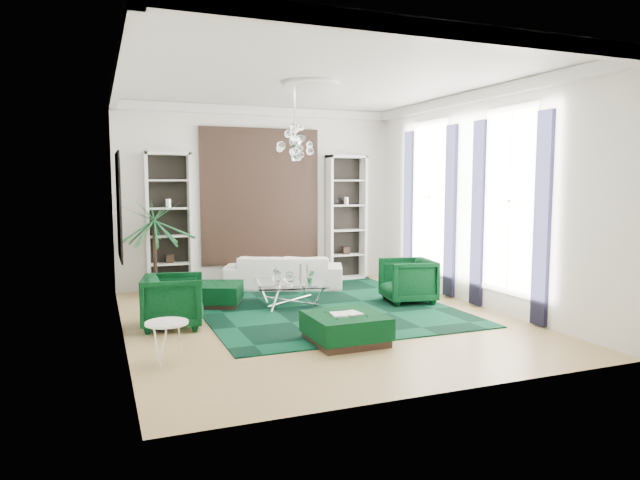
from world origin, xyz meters
name	(u,v)px	position (x,y,z in m)	size (l,w,h in m)	color
floor	(319,320)	(0.00, 0.00, -0.01)	(6.00, 7.00, 0.02)	tan
ceiling	(319,78)	(0.00, 0.00, 3.81)	(6.00, 7.00, 0.02)	white
wall_back	(260,196)	(0.00, 3.51, 1.90)	(6.00, 0.02, 3.80)	silver
wall_front	(445,213)	(0.00, -3.51, 1.90)	(6.00, 0.02, 3.80)	silver
wall_left	(118,204)	(-3.01, 0.00, 1.90)	(0.02, 7.00, 3.80)	silver
wall_right	(477,199)	(3.01, 0.00, 1.90)	(0.02, 7.00, 3.80)	silver
crown_molding	(319,86)	(0.00, 0.00, 3.70)	(6.00, 7.00, 0.18)	white
ceiling_medallion	(312,84)	(0.00, 0.30, 3.77)	(0.90, 0.90, 0.05)	white
tapestry	(261,196)	(0.00, 3.46, 1.90)	(2.50, 0.06, 2.80)	black
shelving_left	(169,222)	(-1.95, 3.31, 1.40)	(0.90, 0.38, 2.80)	white
shelving_right	(346,218)	(1.95, 3.31, 1.40)	(0.90, 0.38, 2.80)	white
painting	(120,206)	(-2.97, 0.60, 1.85)	(0.04, 1.30, 1.60)	black
window_near	(510,201)	(2.99, -0.90, 1.90)	(0.03, 1.10, 2.90)	white
curtain_near_a	(542,219)	(2.96, -1.68, 1.65)	(0.07, 0.30, 3.25)	black
curtain_near_b	(478,214)	(2.96, -0.12, 1.65)	(0.07, 0.30, 3.25)	black
window_far	(430,197)	(2.99, 1.50, 1.90)	(0.03, 1.10, 2.90)	white
curtain_far_a	(450,212)	(2.96, 0.72, 1.65)	(0.07, 0.30, 3.25)	black
curtain_far_b	(408,208)	(2.96, 2.28, 1.65)	(0.07, 0.30, 3.25)	black
rug	(319,305)	(0.35, 0.92, 0.01)	(4.20, 5.00, 0.02)	black
sofa	(284,272)	(0.29, 2.74, 0.35)	(2.39, 0.94, 0.70)	white
armchair_left	(173,301)	(-2.26, 0.31, 0.41)	(0.87, 0.89, 0.81)	black
armchair_right	(408,281)	(1.97, 0.58, 0.41)	(0.87, 0.89, 0.81)	black
coffee_table	(290,294)	(-0.11, 1.16, 0.21)	(1.20, 1.20, 0.41)	white
ottoman_side	(215,295)	(-1.38, 1.59, 0.20)	(0.90, 0.90, 0.40)	black
ottoman_front	(346,329)	(-0.16, -1.41, 0.20)	(1.00, 1.00, 0.40)	black
book	(346,313)	(-0.16, -1.41, 0.42)	(0.42, 0.28, 0.03)	white
side_table	(167,343)	(-2.55, -1.40, 0.25)	(0.52, 0.52, 0.50)	white
palm	(154,234)	(-2.27, 2.95, 1.20)	(1.50, 1.50, 2.40)	#1F6635
chandelier	(295,142)	(-0.27, 0.39, 2.85)	(0.80, 0.80, 0.72)	white
table_plant	(311,277)	(0.19, 0.91, 0.53)	(0.13, 0.11, 0.24)	#1F6635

